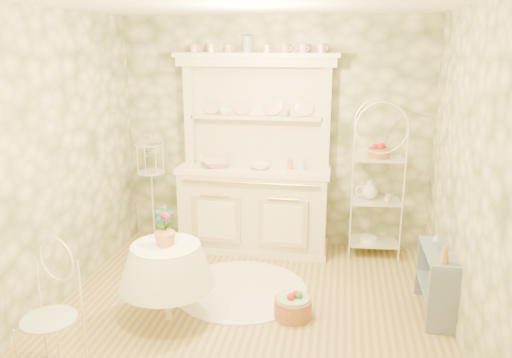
% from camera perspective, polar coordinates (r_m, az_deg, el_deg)
% --- Properties ---
extents(floor, '(3.60, 3.60, 0.00)m').
position_cam_1_polar(floor, '(4.71, -1.07, -15.26)').
color(floor, tan).
rests_on(floor, ground).
extents(ceiling, '(3.60, 3.60, 0.00)m').
position_cam_1_polar(ceiling, '(4.07, -1.27, 19.62)').
color(ceiling, white).
rests_on(ceiling, floor).
extents(wall_left, '(3.60, 3.60, 0.00)m').
position_cam_1_polar(wall_left, '(4.85, -22.53, 1.70)').
color(wall_left, beige).
rests_on(wall_left, floor).
extents(wall_right, '(3.60, 3.60, 0.00)m').
position_cam_1_polar(wall_right, '(4.24, 23.47, -0.23)').
color(wall_right, beige).
rests_on(wall_right, floor).
extents(wall_back, '(3.60, 3.60, 0.00)m').
position_cam_1_polar(wall_back, '(5.92, 2.15, 5.13)').
color(wall_back, beige).
rests_on(wall_back, floor).
extents(wall_front, '(3.60, 3.60, 0.00)m').
position_cam_1_polar(wall_front, '(2.54, -8.99, -9.12)').
color(wall_front, beige).
rests_on(wall_front, floor).
extents(kitchen_dresser, '(1.87, 0.61, 2.29)m').
position_cam_1_polar(kitchen_dresser, '(5.72, -0.23, 2.68)').
color(kitchen_dresser, '#EDE6CB').
rests_on(kitchen_dresser, floor).
extents(bakers_rack, '(0.62, 0.47, 1.91)m').
position_cam_1_polar(bakers_rack, '(5.79, 13.69, 0.46)').
color(bakers_rack, white).
rests_on(bakers_rack, floor).
extents(side_shelf, '(0.27, 0.68, 0.58)m').
position_cam_1_polar(side_shelf, '(4.88, 19.87, -11.22)').
color(side_shelf, gray).
rests_on(side_shelf, floor).
extents(round_table, '(0.71, 0.71, 0.70)m').
position_cam_1_polar(round_table, '(4.55, -10.09, -11.66)').
color(round_table, white).
rests_on(round_table, floor).
extents(cafe_chair, '(0.53, 0.53, 0.93)m').
position_cam_1_polar(cafe_chair, '(4.05, -22.60, -14.37)').
color(cafe_chair, white).
rests_on(cafe_chair, floor).
extents(birdcage_stand, '(0.32, 0.32, 1.36)m').
position_cam_1_polar(birdcage_stand, '(6.12, -11.78, -1.30)').
color(birdcage_stand, white).
rests_on(birdcage_stand, floor).
extents(floor_basket, '(0.42, 0.42, 0.22)m').
position_cam_1_polar(floor_basket, '(4.63, 4.24, -14.30)').
color(floor_basket, '#AF6F42').
rests_on(floor_basket, floor).
extents(lace_rug, '(1.70, 1.70, 0.01)m').
position_cam_1_polar(lace_rug, '(5.13, -1.77, -12.48)').
color(lace_rug, white).
rests_on(lace_rug, floor).
extents(bowl_floral, '(0.44, 0.44, 0.08)m').
position_cam_1_polar(bowl_floral, '(5.79, -4.58, 1.47)').
color(bowl_floral, white).
rests_on(bowl_floral, kitchen_dresser).
extents(bowl_white, '(0.28, 0.28, 0.07)m').
position_cam_1_polar(bowl_white, '(5.67, 0.50, 1.23)').
color(bowl_white, white).
rests_on(bowl_white, kitchen_dresser).
extents(cup_left, '(0.16, 0.16, 0.10)m').
position_cam_1_polar(cup_left, '(5.85, -3.63, 7.56)').
color(cup_left, white).
rests_on(cup_left, kitchen_dresser).
extents(cup_right, '(0.12, 0.12, 0.09)m').
position_cam_1_polar(cup_right, '(5.75, 3.33, 7.43)').
color(cup_right, white).
rests_on(cup_right, kitchen_dresser).
extents(potted_geranium, '(0.19, 0.15, 0.33)m').
position_cam_1_polar(potted_geranium, '(4.39, -10.39, -5.54)').
color(potted_geranium, '#3F7238').
rests_on(potted_geranium, round_table).
extents(bottle_amber, '(0.08, 0.08, 0.17)m').
position_cam_1_polar(bottle_amber, '(4.49, 20.79, -8.18)').
color(bottle_amber, '#C88036').
rests_on(bottle_amber, side_shelf).
extents(bottle_blue, '(0.05, 0.05, 0.10)m').
position_cam_1_polar(bottle_blue, '(4.76, 20.19, -7.12)').
color(bottle_blue, '#899DBE').
rests_on(bottle_blue, side_shelf).
extents(bottle_glass, '(0.08, 0.08, 0.09)m').
position_cam_1_polar(bottle_glass, '(4.90, 19.90, -6.54)').
color(bottle_glass, silver).
rests_on(bottle_glass, side_shelf).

